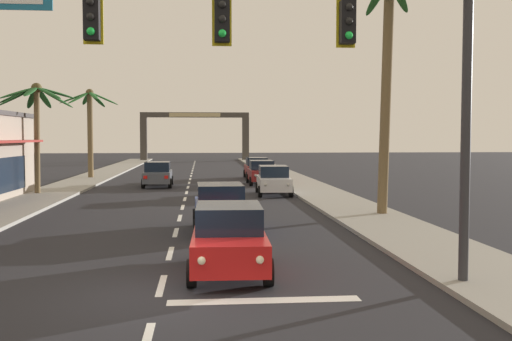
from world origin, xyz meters
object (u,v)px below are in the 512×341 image
at_px(sedan_oncoming_far, 158,174).
at_px(sedan_parked_nearest_kerb, 274,180).
at_px(sedan_parked_mid_kerb, 261,172).
at_px(traffic_signal_mast, 306,50).
at_px(sedan_lead_at_stop_bar, 229,238).
at_px(sedan_third_in_queue, 220,207).
at_px(palm_left_third, 36,108).
at_px(palm_left_farthest, 90,118).
at_px(palm_right_second, 387,51).
at_px(sedan_parked_far_kerb, 257,168).
at_px(town_gateway_arch, 195,129).

bearing_deg(sedan_oncoming_far, sedan_parked_nearest_kerb, -41.37).
bearing_deg(sedan_parked_mid_kerb, traffic_signal_mast, -93.81).
bearing_deg(sedan_lead_at_stop_bar, sedan_third_in_queue, 90.11).
bearing_deg(sedan_oncoming_far, sedan_parked_mid_kerb, 11.43).
height_order(traffic_signal_mast, sedan_lead_at_stop_bar, traffic_signal_mast).
relative_size(sedan_third_in_queue, sedan_parked_mid_kerb, 1.01).
bearing_deg(sedan_parked_mid_kerb, sedan_parked_nearest_kerb, -90.45).
distance_m(sedan_parked_nearest_kerb, palm_left_third, 14.15).
relative_size(sedan_oncoming_far, palm_left_farthest, 0.63).
bearing_deg(palm_left_third, sedan_lead_at_stop_bar, -63.87).
distance_m(palm_left_third, palm_left_farthest, 13.30).
bearing_deg(sedan_third_in_queue, palm_right_second, 24.94).
bearing_deg(sedan_parked_far_kerb, palm_left_farthest, 177.20).
bearing_deg(palm_left_farthest, sedan_lead_at_stop_bar, -74.34).
bearing_deg(sedan_lead_at_stop_bar, palm_left_farthest, 105.66).
bearing_deg(town_gateway_arch, palm_right_second, -81.63).
distance_m(sedan_oncoming_far, palm_left_farthest, 10.55).
bearing_deg(sedan_third_in_queue, sedan_parked_far_kerb, 81.99).
distance_m(sedan_lead_at_stop_bar, sedan_parked_nearest_kerb, 19.99).
bearing_deg(palm_right_second, sedan_parked_far_kerb, 98.20).
bearing_deg(sedan_parked_mid_kerb, sedan_lead_at_stop_bar, -97.36).
distance_m(traffic_signal_mast, town_gateway_arch, 70.67).
bearing_deg(town_gateway_arch, sedan_parked_far_kerb, -81.52).
height_order(sedan_parked_mid_kerb, palm_right_second, palm_right_second).
relative_size(sedan_parked_nearest_kerb, sedan_parked_far_kerb, 1.01).
relative_size(traffic_signal_mast, town_gateway_arch, 0.74).
bearing_deg(sedan_third_in_queue, sedan_parked_mid_kerb, 80.32).
relative_size(traffic_signal_mast, palm_left_farthest, 1.54).
xyz_separation_m(sedan_parked_far_kerb, palm_left_farthest, (-13.18, 0.65, 3.95)).
xyz_separation_m(sedan_parked_nearest_kerb, palm_left_third, (-13.52, 0.80, 4.11)).
height_order(palm_left_farthest, town_gateway_arch, palm_left_farthest).
bearing_deg(palm_right_second, sedan_parked_nearest_kerb, 110.13).
relative_size(sedan_parked_nearest_kerb, palm_left_third, 0.70).
height_order(sedan_oncoming_far, sedan_parked_mid_kerb, same).
relative_size(traffic_signal_mast, sedan_parked_far_kerb, 2.46).
xyz_separation_m(sedan_oncoming_far, palm_right_second, (10.68, -16.05, 6.08)).
xyz_separation_m(sedan_lead_at_stop_bar, palm_left_third, (-10.04, 20.48, 4.11)).
height_order(sedan_oncoming_far, sedan_parked_far_kerb, same).
xyz_separation_m(traffic_signal_mast, palm_left_farthest, (-11.05, 35.65, -0.45)).
height_order(sedan_oncoming_far, sedan_parked_nearest_kerb, same).
bearing_deg(traffic_signal_mast, palm_left_third, 117.47).
bearing_deg(palm_left_third, traffic_signal_mast, -62.53).
distance_m(sedan_parked_mid_kerb, sedan_parked_far_kerb, 5.75).
xyz_separation_m(sedan_oncoming_far, palm_left_third, (-6.43, -5.45, 4.11)).
distance_m(sedan_third_in_queue, palm_right_second, 9.89).
xyz_separation_m(palm_left_third, palm_right_second, (17.11, -10.60, 1.97)).
xyz_separation_m(traffic_signal_mast, sedan_oncoming_far, (-5.20, 27.82, -4.40)).
relative_size(sedan_third_in_queue, town_gateway_arch, 0.30).
xyz_separation_m(sedan_parked_nearest_kerb, palm_left_farthest, (-12.94, 14.08, 3.95)).
bearing_deg(palm_left_third, palm_left_farthest, 87.50).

